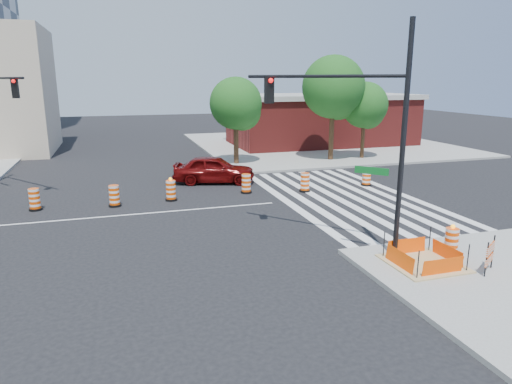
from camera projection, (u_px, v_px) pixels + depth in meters
ground at (125, 215)px, 20.42m from camera, size 120.00×120.00×0.00m
sidewalk_ne at (320, 144)px, 42.28m from camera, size 22.00×22.00×0.15m
crosswalk_east at (344, 197)px, 23.58m from camera, size 6.75×13.50×0.01m
lane_centerline at (125, 215)px, 20.42m from camera, size 14.00×0.12×0.01m
excavation_pit at (423, 262)px, 14.62m from camera, size 2.20×2.20×0.90m
brick_storefront at (321, 120)px, 41.74m from camera, size 16.50×8.50×4.60m
red_coupe at (214, 169)px, 26.64m from camera, size 5.05×3.16×1.60m
signal_pole_se at (355, 119)px, 14.95m from camera, size 3.95×4.33×7.57m
pit_drum at (451, 242)px, 15.31m from camera, size 0.55×0.55×1.08m
barricade at (490, 254)px, 13.90m from camera, size 0.79×0.55×1.09m
tree_north_c at (236, 107)px, 31.33m from camera, size 3.66×3.59×6.11m
tree_north_d at (334, 91)px, 32.66m from camera, size 4.49×4.49×7.63m
tree_north_e at (365, 108)px, 33.66m from camera, size 3.40×3.40×5.77m
median_drum_2 at (35, 200)px, 21.10m from camera, size 0.60×0.60×1.02m
median_drum_3 at (114, 197)px, 21.74m from camera, size 0.60×0.60×1.02m
median_drum_4 at (171, 191)px, 22.79m from camera, size 0.60×0.60×1.18m
median_drum_5 at (246, 184)px, 24.31m from camera, size 0.60×0.60×1.02m
median_drum_6 at (305, 183)px, 24.60m from camera, size 0.60×0.60×1.02m
median_drum_7 at (367, 177)px, 25.98m from camera, size 0.60×0.60×1.02m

